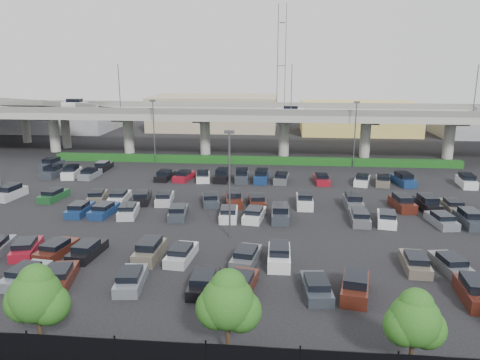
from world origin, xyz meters
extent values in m
plane|color=black|center=(0.00, 0.00, 0.00)|extent=(280.00, 280.00, 0.00)
cube|color=gray|center=(0.00, 32.00, 7.25)|extent=(150.00, 13.00, 1.10)
cube|color=#605F5B|center=(0.00, 25.75, 8.30)|extent=(150.00, 0.50, 1.00)
cube|color=#605F5B|center=(0.00, 38.25, 8.30)|extent=(150.00, 0.50, 1.00)
cylinder|color=gray|center=(-37.00, 32.00, 3.35)|extent=(1.80, 1.80, 6.70)
cube|color=#605F5B|center=(-37.00, 32.00, 6.50)|extent=(2.60, 9.75, 0.50)
cylinder|color=gray|center=(-23.00, 32.00, 3.35)|extent=(1.80, 1.80, 6.70)
cube|color=#605F5B|center=(-23.00, 32.00, 6.50)|extent=(2.60, 9.75, 0.50)
cylinder|color=gray|center=(-9.00, 32.00, 3.35)|extent=(1.80, 1.80, 6.70)
cube|color=#605F5B|center=(-9.00, 32.00, 6.50)|extent=(2.60, 9.75, 0.50)
cylinder|color=gray|center=(5.00, 32.00, 3.35)|extent=(1.80, 1.80, 6.70)
cube|color=#605F5B|center=(5.00, 32.00, 6.50)|extent=(2.60, 9.75, 0.50)
cylinder|color=gray|center=(19.00, 32.00, 3.35)|extent=(1.80, 1.80, 6.70)
cube|color=#605F5B|center=(19.00, 32.00, 6.50)|extent=(2.60, 9.75, 0.50)
cylinder|color=gray|center=(33.00, 32.00, 3.35)|extent=(1.80, 1.80, 6.70)
cube|color=#605F5B|center=(33.00, 32.00, 6.50)|extent=(2.60, 9.75, 0.50)
cube|color=white|center=(-34.00, 35.00, 8.32)|extent=(4.40, 1.82, 1.05)
cube|color=black|center=(-34.00, 35.00, 9.14)|extent=(2.60, 1.60, 0.65)
cube|color=white|center=(6.00, 29.00, 8.21)|extent=(4.40, 1.82, 0.82)
cube|color=black|center=(6.00, 29.00, 8.84)|extent=(2.30, 1.60, 0.50)
cylinder|color=#4D4D52|center=(-22.00, 25.90, 11.80)|extent=(0.14, 0.14, 8.00)
cylinder|color=#4D4D52|center=(6.00, 25.90, 11.80)|extent=(0.14, 0.14, 8.00)
cylinder|color=#4D4D52|center=(34.00, 25.90, 11.80)|extent=(0.14, 0.14, 8.00)
cube|color=gray|center=(-52.00, 43.00, 7.25)|extent=(50.93, 30.13, 1.10)
cube|color=#605F5B|center=(-52.00, 43.00, 8.30)|extent=(47.34, 22.43, 1.00)
cylinder|color=gray|center=(-47.47, 40.89, 3.35)|extent=(1.60, 1.60, 6.70)
cylinder|color=gray|center=(-36.59, 35.82, 3.35)|extent=(1.60, 1.60, 6.70)
cube|color=#134314|center=(0.00, 25.00, 0.55)|extent=(66.00, 1.60, 1.10)
cube|color=black|center=(0.00, -28.00, 0.90)|extent=(70.00, 0.06, 1.80)
cylinder|color=black|center=(-9.00, -28.00, 1.00)|extent=(0.10, 0.10, 2.00)
cylinder|color=black|center=(-4.00, -28.00, 1.00)|extent=(0.10, 0.10, 2.00)
cylinder|color=black|center=(1.00, -28.00, 1.00)|extent=(0.10, 0.10, 2.00)
cylinder|color=#332316|center=(-9.00, -26.67, 0.98)|extent=(0.26, 0.26, 1.96)
sphere|color=#1E4E14|center=(-9.00, -26.67, 3.37)|extent=(3.04, 3.04, 3.04)
sphere|color=#1E4E14|center=(-8.29, -26.57, 2.82)|extent=(2.39, 2.39, 2.39)
sphere|color=#1E4E14|center=(-9.60, -26.75, 3.04)|extent=(2.39, 2.39, 2.39)
sphere|color=#1E4E14|center=(-8.96, -26.55, 4.24)|extent=(2.06, 2.06, 2.06)
cylinder|color=#332316|center=(2.00, -26.39, 0.99)|extent=(0.26, 0.26, 1.97)
sphere|color=#1E4E14|center=(2.00, -26.39, 3.39)|extent=(3.07, 3.07, 3.07)
sphere|color=#1E4E14|center=(2.71, -26.29, 2.85)|extent=(2.41, 2.41, 2.41)
sphere|color=#1E4E14|center=(1.40, -26.47, 3.07)|extent=(2.41, 2.41, 2.41)
sphere|color=#1E4E14|center=(2.04, -26.27, 4.27)|extent=(2.08, 2.08, 2.08)
cylinder|color=#332316|center=(12.00, -26.82, 0.90)|extent=(0.26, 0.26, 1.80)
sphere|color=#1E4E14|center=(12.00, -26.82, 3.09)|extent=(2.79, 2.79, 2.79)
sphere|color=#1E4E14|center=(12.65, -26.72, 2.59)|extent=(2.19, 2.19, 2.19)
sphere|color=#1E4E14|center=(11.45, -26.90, 2.79)|extent=(2.19, 2.19, 2.19)
sphere|color=#1E4E14|center=(12.04, -26.70, 3.89)|extent=(1.89, 1.89, 1.89)
cube|color=slate|center=(-14.50, -18.50, 0.41)|extent=(2.33, 4.59, 0.82)
cube|color=black|center=(-14.50, -18.70, 1.04)|extent=(1.87, 2.48, 0.50)
cube|color=#491C13|center=(-11.75, -18.50, 0.41)|extent=(2.61, 4.66, 0.82)
cube|color=black|center=(-11.75, -18.70, 1.04)|extent=(2.00, 2.56, 0.50)
cube|color=slate|center=(-6.25, -18.50, 0.41)|extent=(2.26, 4.56, 0.82)
cube|color=black|center=(-6.25, -18.70, 1.04)|extent=(1.83, 2.45, 0.50)
cube|color=black|center=(-0.75, -18.50, 0.41)|extent=(1.92, 4.44, 0.82)
cube|color=black|center=(-0.75, -18.70, 1.04)|extent=(1.65, 2.34, 0.50)
cube|color=#491C13|center=(2.00, -18.50, 0.41)|extent=(2.48, 4.63, 0.82)
cube|color=black|center=(2.00, -18.70, 1.04)|extent=(1.94, 2.52, 0.50)
cube|color=#2F353D|center=(7.50, -18.50, 0.41)|extent=(2.27, 4.56, 0.82)
cube|color=black|center=(7.50, -18.70, 1.04)|extent=(1.83, 2.45, 0.50)
cube|color=#491C13|center=(10.25, -18.50, 0.53)|extent=(2.63, 4.67, 1.05)
cube|color=black|center=(10.25, -18.50, 1.34)|extent=(2.07, 2.86, 0.65)
cube|color=#491C13|center=(18.50, -18.50, 0.53)|extent=(2.05, 4.49, 1.05)
cube|color=black|center=(18.50, -18.50, 1.34)|extent=(1.74, 2.68, 0.65)
cube|color=maroon|center=(-17.25, -13.50, 0.41)|extent=(2.79, 4.70, 0.82)
cube|color=black|center=(-17.25, -13.69, 1.04)|extent=(2.09, 2.61, 0.50)
cube|color=#491C13|center=(-14.50, -13.50, 0.41)|extent=(2.44, 4.62, 0.82)
cube|color=black|center=(-14.50, -13.70, 1.04)|extent=(1.92, 2.51, 0.50)
cube|color=black|center=(-11.75, -13.50, 0.41)|extent=(2.24, 4.56, 0.82)
cube|color=black|center=(-11.75, -13.70, 1.04)|extent=(1.82, 2.45, 0.50)
cube|color=#645C4E|center=(-6.25, -13.50, 0.53)|extent=(1.97, 4.46, 1.05)
cube|color=black|center=(-6.25, -13.50, 1.34)|extent=(1.69, 2.65, 0.65)
cube|color=#B7B6BB|center=(-3.50, -13.50, 0.41)|extent=(2.24, 4.55, 0.82)
cube|color=black|center=(-3.50, -13.70, 1.04)|extent=(1.82, 2.44, 0.50)
cube|color=#54565B|center=(2.00, -13.50, 0.41)|extent=(2.50, 4.64, 0.82)
cube|color=black|center=(2.00, -13.70, 1.04)|extent=(1.95, 2.53, 0.50)
cube|color=white|center=(4.75, -13.50, 0.53)|extent=(1.86, 4.42, 1.05)
cube|color=black|center=(4.75, -13.50, 1.34)|extent=(1.63, 2.62, 0.65)
cube|color=#645C4E|center=(15.75, -13.50, 0.41)|extent=(2.02, 4.48, 0.82)
cube|color=black|center=(15.75, -13.70, 1.04)|extent=(1.71, 2.37, 0.50)
cube|color=#54565B|center=(18.50, -13.50, 0.41)|extent=(2.56, 4.65, 0.82)
cube|color=black|center=(18.50, -13.70, 1.04)|extent=(1.98, 2.54, 0.50)
cube|color=navy|center=(-17.25, -2.50, 0.41)|extent=(1.84, 4.41, 0.82)
cube|color=black|center=(-17.25, -2.70, 1.04)|extent=(1.61, 2.31, 0.50)
cube|color=navy|center=(-14.50, -2.50, 0.41)|extent=(2.31, 4.58, 0.82)
cube|color=black|center=(-14.50, -2.70, 1.04)|extent=(1.85, 2.47, 0.50)
cube|color=#B7B6BB|center=(-11.75, -2.50, 0.41)|extent=(2.44, 4.62, 0.82)
cube|color=black|center=(-11.75, -2.70, 1.04)|extent=(1.92, 2.51, 0.50)
cube|color=#2F353D|center=(-6.25, -2.50, 0.41)|extent=(2.27, 4.57, 0.82)
cube|color=black|center=(-6.25, -2.70, 1.04)|extent=(1.84, 2.46, 0.50)
cube|color=white|center=(-0.75, -2.50, 0.41)|extent=(2.08, 4.50, 0.82)
cube|color=black|center=(-0.75, -2.70, 1.04)|extent=(1.74, 2.39, 0.50)
cube|color=white|center=(2.00, -2.50, 0.41)|extent=(2.39, 4.60, 0.82)
cube|color=black|center=(2.00, -2.70, 1.04)|extent=(1.90, 2.49, 0.50)
cube|color=#2F353D|center=(4.75, -2.50, 0.53)|extent=(1.90, 4.43, 1.05)
cube|color=black|center=(4.75, -2.50, 1.34)|extent=(1.65, 2.63, 0.65)
cube|color=#54565B|center=(13.00, -2.50, 0.41)|extent=(1.94, 4.45, 0.82)
cube|color=black|center=(13.00, -2.70, 1.04)|extent=(1.67, 2.34, 0.50)
cube|color=white|center=(15.75, -2.50, 0.41)|extent=(2.51, 4.64, 0.82)
cube|color=black|center=(15.75, -2.70, 1.04)|extent=(1.95, 2.53, 0.50)
cube|color=slate|center=(21.25, -2.50, 0.41)|extent=(2.47, 4.63, 0.82)
cube|color=black|center=(21.25, -2.70, 1.04)|extent=(1.94, 2.52, 0.50)
cube|color=#2F353D|center=(24.00, -2.50, 0.53)|extent=(2.02, 4.48, 1.05)
cube|color=black|center=(24.00, -2.50, 1.34)|extent=(1.72, 2.67, 0.65)
cube|color=#B7B6BB|center=(-28.25, 2.50, 0.53)|extent=(2.33, 4.59, 1.05)
cube|color=black|center=(-28.25, 2.50, 1.34)|extent=(1.90, 2.77, 0.65)
cube|color=#1C5027|center=(-22.75, 2.50, 0.41)|extent=(2.33, 4.59, 0.82)
cube|color=black|center=(-22.75, 2.30, 1.04)|extent=(1.86, 2.47, 0.50)
cube|color=#645C4E|center=(-17.25, 2.50, 0.41)|extent=(2.67, 4.68, 0.82)
cube|color=black|center=(-17.25, 2.30, 1.04)|extent=(2.03, 2.57, 0.50)
cube|color=white|center=(-14.50, 2.50, 0.41)|extent=(2.12, 4.52, 0.82)
cube|color=black|center=(-14.50, 2.30, 1.04)|extent=(1.76, 2.41, 0.50)
cube|color=black|center=(-11.75, 2.50, 0.41)|extent=(2.49, 4.63, 0.82)
cube|color=black|center=(-11.75, 2.30, 1.04)|extent=(1.94, 2.52, 0.50)
cube|color=#B7B6BB|center=(-9.00, 2.50, 0.41)|extent=(2.32, 4.58, 0.82)
cube|color=black|center=(-9.00, 2.30, 1.04)|extent=(1.86, 2.47, 0.50)
cube|color=#2F353D|center=(-3.50, 2.50, 0.41)|extent=(2.71, 4.69, 0.82)
cube|color=black|center=(-3.50, 2.30, 1.04)|extent=(2.05, 2.59, 0.50)
cube|color=#491C13|center=(-0.75, 2.50, 0.53)|extent=(2.51, 4.64, 1.05)
cube|color=black|center=(-0.75, 2.50, 1.34)|extent=(2.00, 2.83, 0.65)
cube|color=#491C13|center=(2.00, 2.50, 0.41)|extent=(2.41, 4.61, 0.82)
cube|color=black|center=(2.00, 2.30, 1.04)|extent=(1.90, 2.50, 0.50)
cube|color=white|center=(7.50, 2.50, 0.53)|extent=(1.83, 4.40, 1.05)
cube|color=black|center=(7.50, 2.50, 1.34)|extent=(1.61, 2.60, 0.65)
cube|color=#54565B|center=(13.00, 2.50, 0.53)|extent=(1.93, 4.45, 1.05)
cube|color=black|center=(13.00, 2.50, 1.34)|extent=(1.67, 2.64, 0.65)
cube|color=#491C13|center=(18.50, 2.50, 0.53)|extent=(2.42, 4.61, 1.05)
cube|color=black|center=(18.50, 2.50, 1.34)|extent=(1.95, 2.80, 0.65)
cube|color=black|center=(21.25, 2.50, 0.53)|extent=(2.29, 4.57, 1.05)
cube|color=black|center=(21.25, 2.50, 1.34)|extent=(1.88, 2.76, 0.65)
cube|color=#645C4E|center=(24.00, 2.50, 0.41)|extent=(1.84, 4.41, 0.82)
cube|color=black|center=(24.00, 2.30, 1.04)|extent=(1.61, 2.31, 0.50)
cube|color=#2F353D|center=(-28.25, 13.50, 0.53)|extent=(2.08, 4.50, 1.05)
cube|color=black|center=(-28.25, 13.50, 1.34)|extent=(1.75, 2.69, 0.65)
cube|color=white|center=(-25.50, 13.50, 0.53)|extent=(2.42, 4.61, 1.05)
cube|color=black|center=(-25.50, 13.50, 1.34)|extent=(1.95, 2.80, 0.65)
cube|color=slate|center=(-22.75, 13.50, 0.41)|extent=(2.03, 4.48, 0.82)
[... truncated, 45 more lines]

